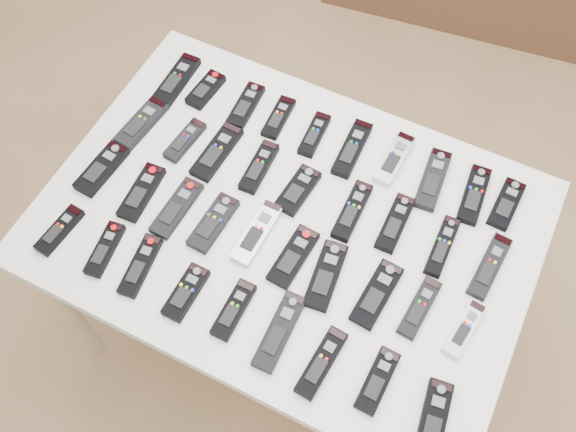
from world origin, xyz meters
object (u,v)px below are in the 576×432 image
at_px(remote_6, 394,159).
at_px(remote_24, 293,256).
at_px(remote_10, 141,123).
at_px(remote_12, 217,152).
at_px(remote_23, 257,232).
at_px(remote_36, 378,381).
at_px(remote_16, 395,223).
at_px(remote_33, 234,310).
at_px(remote_35, 321,363).
at_px(remote_37, 433,420).
at_px(remote_9, 506,204).
at_px(remote_34, 279,331).
at_px(remote_7, 433,179).
at_px(remote_14, 298,190).
at_px(remote_15, 352,211).
at_px(remote_8, 474,195).
at_px(table, 288,230).
at_px(remote_1, 206,90).
at_px(remote_17, 442,246).
at_px(remote_29, 60,230).
at_px(remote_28, 464,329).
at_px(remote_31, 141,265).
at_px(remote_27, 420,308).
at_px(remote_20, 142,192).
at_px(remote_32, 186,292).
at_px(remote_4, 314,135).
at_px(remote_18, 490,266).
at_px(remote_26, 377,294).
at_px(remote_0, 177,80).
at_px(remote_25, 326,275).
at_px(remote_11, 185,140).
at_px(remote_2, 246,106).
at_px(remote_30, 105,249).
at_px(remote_19, 102,169).
at_px(remote_3, 279,118).
at_px(remote_22, 213,223).

relative_size(remote_6, remote_24, 1.02).
bearing_deg(remote_10, remote_12, 7.78).
height_order(remote_23, remote_36, same).
xyz_separation_m(remote_16, remote_33, (-0.26, -0.39, -0.00)).
relative_size(remote_35, remote_37, 0.98).
xyz_separation_m(remote_9, remote_34, (-0.37, -0.57, 0.00)).
distance_m(remote_7, remote_12, 0.59).
xyz_separation_m(remote_14, remote_15, (0.15, 0.01, 0.00)).
bearing_deg(remote_34, remote_8, 61.04).
distance_m(table, remote_8, 0.50).
distance_m(remote_1, remote_6, 0.58).
height_order(remote_17, remote_29, same).
distance_m(remote_28, remote_33, 0.55).
height_order(remote_15, remote_31, remote_15).
distance_m(remote_9, remote_27, 0.38).
height_order(remote_20, remote_32, remote_32).
height_order(remote_1, remote_24, remote_1).
bearing_deg(remote_9, remote_4, -174.97).
xyz_separation_m(remote_18, remote_23, (-0.56, -0.17, 0.00)).
bearing_deg(remote_18, remote_24, -152.17).
xyz_separation_m(remote_24, remote_26, (0.22, -0.00, 0.00)).
bearing_deg(remote_31, remote_37, -9.63).
bearing_deg(remote_0, remote_31, -68.53).
height_order(remote_1, remote_18, remote_1).
distance_m(remote_17, remote_25, 0.31).
distance_m(remote_11, remote_14, 0.35).
relative_size(remote_24, remote_37, 0.96).
bearing_deg(table, remote_2, 134.76).
distance_m(remote_8, remote_26, 0.39).
distance_m(remote_9, remote_30, 1.04).
height_order(remote_28, remote_29, same).
relative_size(remote_6, remote_25, 0.96).
distance_m(remote_2, remote_10, 0.30).
distance_m(remote_15, remote_29, 0.75).
relative_size(remote_24, remote_31, 1.02).
distance_m(remote_4, remote_35, 0.64).
bearing_deg(remote_7, remote_17, -67.83).
bearing_deg(remote_20, remote_37, -17.58).
distance_m(remote_8, remote_27, 0.36).
bearing_deg(remote_37, remote_33, 169.03).
relative_size(remote_10, remote_28, 1.18).
distance_m(remote_14, remote_28, 0.54).
bearing_deg(remote_15, remote_6, 78.26).
relative_size(remote_2, remote_19, 0.94).
distance_m(remote_35, remote_36, 0.13).
relative_size(remote_3, remote_7, 0.77).
relative_size(remote_20, remote_22, 1.02).
relative_size(remote_10, remote_31, 1.06).
distance_m(remote_28, remote_34, 0.43).
distance_m(remote_20, remote_25, 0.53).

